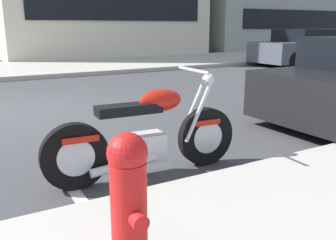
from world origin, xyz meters
The scene contains 6 objects.
ground_plane centered at (0.00, 0.00, 0.00)m, with size 260.00×260.00×0.00m, color #3D3D3F.
sidewalk_far_curb centered at (12.00, 6.85, 0.07)m, with size 120.00×5.00×0.14m, color #ADA89E.
parking_stall_stripe centered at (0.00, -3.75, 0.00)m, with size 0.12×2.20×0.01m, color silver.
parked_motorcycle centered at (0.82, -3.90, 0.44)m, with size 2.20×0.62×1.14m.
car_opposite_curb centered at (11.64, 3.47, 0.69)m, with size 4.44×2.03×1.44m.
fire_hydrant centered at (-0.06, -5.44, 0.60)m, with size 0.24×0.36×0.87m.
Camera 1 is at (-0.84, -7.29, 1.59)m, focal length 39.39 mm.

